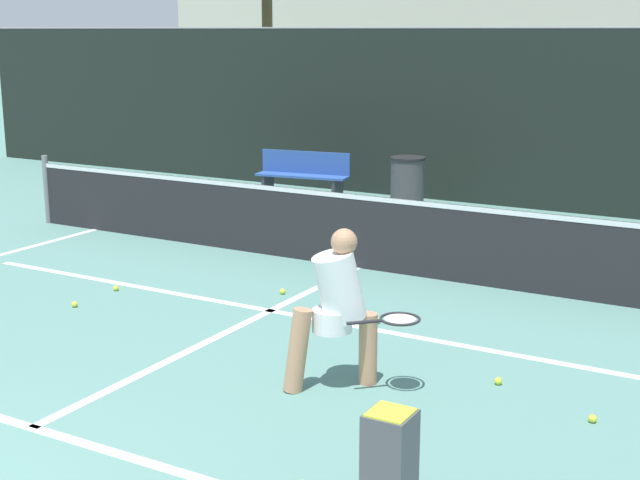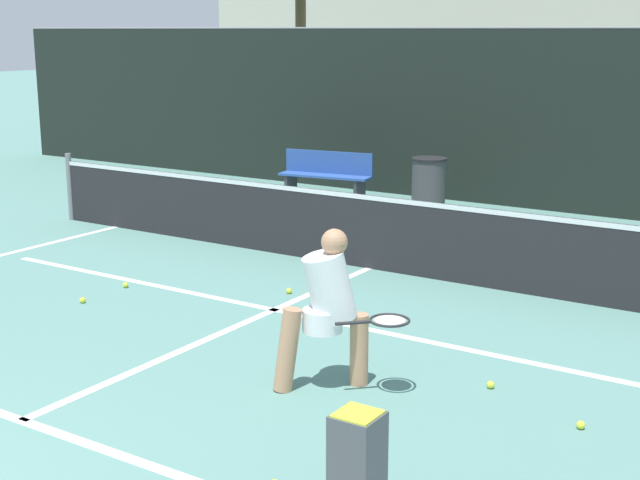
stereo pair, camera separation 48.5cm
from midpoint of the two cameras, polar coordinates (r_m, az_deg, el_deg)
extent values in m
cube|color=white|center=(7.38, -16.76, -11.02)|extent=(11.00, 0.10, 0.01)
cube|color=white|center=(9.72, -1.54, -4.50)|extent=(8.25, 0.10, 0.01)
cube|color=white|center=(9.22, -3.81, -5.52)|extent=(0.10, 5.43, 0.01)
cylinder|color=slate|center=(14.68, -14.80, 3.31)|extent=(0.09, 0.09, 1.07)
cube|color=#232326|center=(11.30, 4.41, 0.50)|extent=(11.00, 0.02, 0.95)
cube|color=white|center=(11.21, 4.45, 2.72)|extent=(11.00, 0.03, 0.06)
cube|color=black|center=(15.57, 13.24, 7.50)|extent=(24.00, 0.06, 2.98)
cylinder|color=slate|center=(15.50, 13.54, 13.05)|extent=(24.00, 0.04, 0.04)
cylinder|color=tan|center=(7.67, 4.34, -7.02)|extent=(0.16, 0.16, 0.63)
cylinder|color=tan|center=(7.52, -0.23, -7.06)|extent=(0.29, 0.29, 0.73)
cylinder|color=white|center=(7.50, 2.02, -5.18)|extent=(0.34, 0.34, 0.19)
cylinder|color=white|center=(7.43, 2.49, -3.06)|extent=(0.45, 0.44, 0.67)
sphere|color=tan|center=(7.34, 2.82, -0.15)|extent=(0.22, 0.22, 0.22)
cylinder|color=#262628|center=(7.30, 4.04, -5.32)|extent=(0.23, 0.23, 0.03)
torus|color=#262628|center=(7.39, 6.37, -5.14)|extent=(0.48, 0.48, 0.02)
cylinder|color=beige|center=(7.39, 6.37, -5.14)|extent=(0.37, 0.37, 0.01)
sphere|color=#D1E033|center=(7.29, 18.23, -11.21)|extent=(0.07, 0.07, 0.07)
sphere|color=#D1E033|center=(10.30, -0.65, -3.29)|extent=(0.07, 0.07, 0.07)
sphere|color=#D1E033|center=(10.24, -13.65, -3.77)|extent=(0.07, 0.07, 0.07)
sphere|color=#D1E033|center=(7.84, 12.64, -9.05)|extent=(0.07, 0.07, 0.07)
sphere|color=#D1E033|center=(6.48, 4.26, -13.71)|extent=(0.07, 0.07, 0.07)
sphere|color=#D1E033|center=(9.27, 5.24, -5.24)|extent=(0.07, 0.07, 0.07)
sphere|color=#D1E033|center=(10.73, -11.08, -2.85)|extent=(0.07, 0.07, 0.07)
cube|color=#4C4C51|center=(5.67, 4.93, -14.30)|extent=(0.28, 0.28, 0.70)
cube|color=#D1E033|center=(5.53, 5.00, -11.27)|extent=(0.25, 0.25, 0.06)
cube|color=#2D519E|center=(15.86, 1.17, 4.12)|extent=(1.72, 0.60, 0.04)
cube|color=#2D519E|center=(15.99, 1.43, 4.96)|extent=(1.67, 0.29, 0.42)
cube|color=#333338|center=(16.17, -1.02, 3.51)|extent=(0.06, 0.32, 0.44)
cube|color=#333338|center=(15.65, 3.43, 3.16)|extent=(0.06, 0.32, 0.44)
cylinder|color=#3F3F42|center=(14.93, 7.89, 3.41)|extent=(0.56, 0.56, 0.88)
cylinder|color=black|center=(14.86, 7.94, 5.15)|extent=(0.59, 0.59, 0.04)
cube|color=black|center=(17.96, 19.16, 4.35)|extent=(1.67, 4.36, 0.81)
cube|color=#1E2328|center=(17.67, 19.15, 6.41)|extent=(1.40, 2.62, 0.54)
cylinder|color=black|center=(16.47, 20.46, 3.13)|extent=(0.18, 0.60, 0.60)
cylinder|color=brown|center=(24.00, -0.64, 11.26)|extent=(0.28, 0.28, 4.23)
camera|label=1|loc=(0.24, -88.42, 0.37)|focal=50.00mm
camera|label=2|loc=(0.24, 91.58, -0.37)|focal=50.00mm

